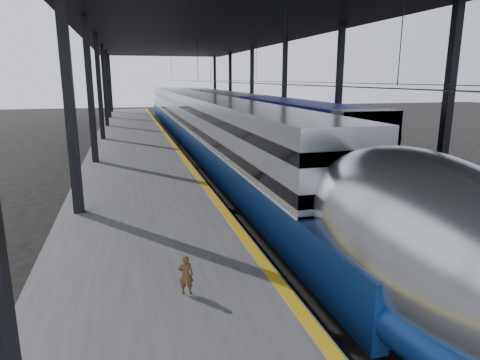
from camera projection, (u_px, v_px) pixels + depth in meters
name	position (u px, v px, depth m)	size (l,w,h in m)	color
ground	(276.00, 279.00, 12.51)	(160.00, 160.00, 0.00)	black
platform	(135.00, 154.00, 30.31)	(6.00, 80.00, 1.00)	#4C4C4F
yellow_strip	(174.00, 145.00, 30.90)	(0.30, 80.00, 0.01)	gold
rails	(243.00, 155.00, 32.42)	(6.52, 80.00, 0.16)	slate
canopy	(207.00, 28.00, 29.67)	(18.00, 75.00, 9.47)	black
tgv_train	(201.00, 124.00, 35.25)	(3.09, 65.20, 4.43)	silver
second_train	(231.00, 113.00, 45.61)	(3.11, 56.05, 4.29)	#161794
child	(186.00, 275.00, 9.54)	(0.33, 0.22, 0.92)	#4B3019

